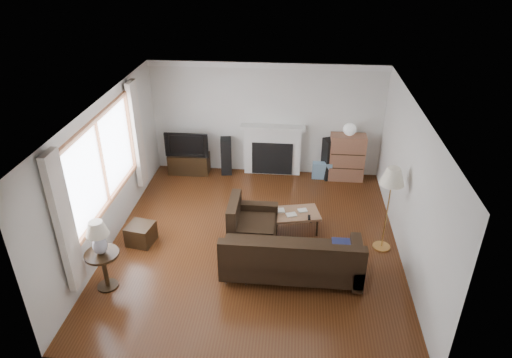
# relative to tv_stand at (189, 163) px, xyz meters

# --- Properties ---
(room) EXTENTS (5.10, 5.60, 2.54)m
(room) POSITION_rel_tv_stand_xyz_m (1.73, -2.50, 1.02)
(room) COLOR #4B2510
(room) RESTS_ON ground
(window) EXTENTS (0.12, 2.74, 1.54)m
(window) POSITION_rel_tv_stand_xyz_m (-0.72, -2.70, 1.32)
(window) COLOR brown
(window) RESTS_ON room
(curtain_near) EXTENTS (0.10, 0.35, 2.10)m
(curtain_near) POSITION_rel_tv_stand_xyz_m (-0.67, -4.22, 1.17)
(curtain_near) COLOR beige
(curtain_near) RESTS_ON room
(curtain_far) EXTENTS (0.10, 0.35, 2.10)m
(curtain_far) POSITION_rel_tv_stand_xyz_m (-0.67, -1.18, 1.17)
(curtain_far) COLOR beige
(curtain_far) RESTS_ON room
(fireplace) EXTENTS (1.40, 0.26, 1.15)m
(fireplace) POSITION_rel_tv_stand_xyz_m (1.88, 0.14, 0.35)
(fireplace) COLOR white
(fireplace) RESTS_ON room
(tv_stand) EXTENTS (0.90, 0.41, 0.45)m
(tv_stand) POSITION_rel_tv_stand_xyz_m (0.00, 0.00, 0.00)
(tv_stand) COLOR black
(tv_stand) RESTS_ON ground
(television) EXTENTS (0.96, 0.13, 0.55)m
(television) POSITION_rel_tv_stand_xyz_m (0.00, 0.00, 0.50)
(television) COLOR black
(television) RESTS_ON tv_stand
(speaker_left) EXTENTS (0.27, 0.31, 0.84)m
(speaker_left) POSITION_rel_tv_stand_xyz_m (0.85, 0.05, 0.20)
(speaker_left) COLOR black
(speaker_left) RESTS_ON ground
(speaker_right) EXTENTS (0.35, 0.38, 0.92)m
(speaker_right) POSITION_rel_tv_stand_xyz_m (3.13, 0.03, 0.24)
(speaker_right) COLOR black
(speaker_right) RESTS_ON ground
(bookshelf) EXTENTS (0.75, 0.36, 1.04)m
(bookshelf) POSITION_rel_tv_stand_xyz_m (3.50, 0.03, 0.29)
(bookshelf) COLOR #8C5941
(bookshelf) RESTS_ON ground
(globe_lamp) EXTENTS (0.27, 0.27, 0.27)m
(globe_lamp) POSITION_rel_tv_stand_xyz_m (3.50, 0.03, 0.95)
(globe_lamp) COLOR white
(globe_lamp) RESTS_ON bookshelf
(sectional_sofa) EXTENTS (2.38, 1.74, 0.77)m
(sectional_sofa) POSITION_rel_tv_stand_xyz_m (2.39, -3.32, 0.16)
(sectional_sofa) COLOR black
(sectional_sofa) RESTS_ON ground
(coffee_table) EXTENTS (1.09, 0.75, 0.39)m
(coffee_table) POSITION_rel_tv_stand_xyz_m (2.36, -2.11, -0.03)
(coffee_table) COLOR brown
(coffee_table) RESTS_ON ground
(footstool) EXTENTS (0.50, 0.50, 0.36)m
(footstool) POSITION_rel_tv_stand_xyz_m (-0.26, -2.71, -0.04)
(footstool) COLOR black
(footstool) RESTS_ON ground
(floor_lamp) EXTENTS (0.46, 0.46, 1.55)m
(floor_lamp) POSITION_rel_tv_stand_xyz_m (3.95, -2.47, 0.55)
(floor_lamp) COLOR #C78E45
(floor_lamp) RESTS_ON ground
(side_table) EXTENTS (0.51, 0.51, 0.64)m
(side_table) POSITION_rel_tv_stand_xyz_m (-0.42, -3.87, 0.10)
(side_table) COLOR black
(side_table) RESTS_ON ground
(table_lamp) EXTENTS (0.34, 0.34, 0.55)m
(table_lamp) POSITION_rel_tv_stand_xyz_m (-0.42, -3.87, 0.69)
(table_lamp) COLOR silver
(table_lamp) RESTS_ON side_table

